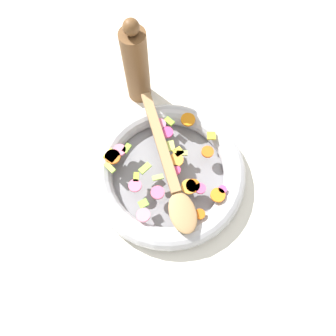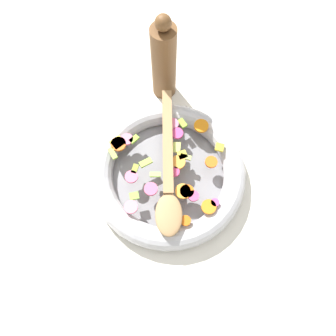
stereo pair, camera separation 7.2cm
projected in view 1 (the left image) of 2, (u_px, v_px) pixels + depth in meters
ground_plane at (168, 176)px, 0.77m from camera, size 4.00×4.00×0.00m
skillet at (168, 173)px, 0.75m from camera, size 0.35×0.35×0.05m
chopped_vegetables at (166, 166)px, 0.72m from camera, size 0.29×0.29×0.01m
wooden_spoon at (170, 173)px, 0.70m from camera, size 0.30×0.24×0.01m
pepper_mill at (136, 65)px, 0.75m from camera, size 0.06×0.06×0.24m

